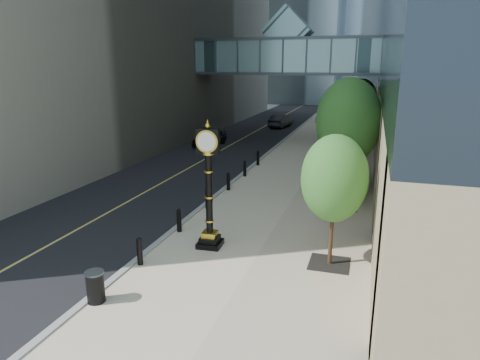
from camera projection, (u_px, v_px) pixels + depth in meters
name	position (u px, v px, depth m)	size (l,w,h in m)	color
ground	(202.00, 292.00, 13.24)	(320.00, 320.00, 0.00)	gray
road	(272.00, 122.00, 52.13)	(8.00, 180.00, 0.02)	black
sidewalk	(339.00, 125.00, 49.84)	(8.00, 180.00, 0.06)	beige
curb	(305.00, 123.00, 50.98)	(0.25, 180.00, 0.07)	gray
skywalk	(287.00, 54.00, 37.91)	(17.00, 4.20, 5.80)	slate
entrance_canopy	(351.00, 113.00, 24.07)	(3.00, 8.00, 4.38)	#383F44
bollard_row	(219.00, 190.00, 22.18)	(0.20, 16.20, 0.90)	black
street_trees	(355.00, 115.00, 26.69)	(3.02, 28.47, 6.21)	black
street_clock	(209.00, 195.00, 15.89)	(0.94, 0.94, 4.73)	black
trash_bin	(95.00, 288.00, 12.47)	(0.52, 0.52, 0.90)	black
pedestrian	(321.00, 188.00, 20.99)	(0.64, 0.42, 1.76)	beige
car_near	(210.00, 137.00, 36.84)	(1.68, 4.17, 1.42)	black
car_far	(281.00, 121.00, 47.79)	(1.51, 4.34, 1.43)	black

